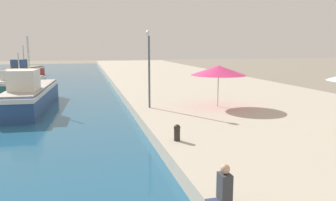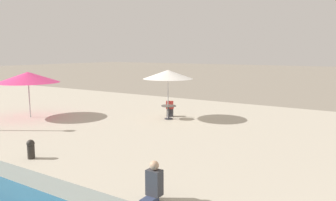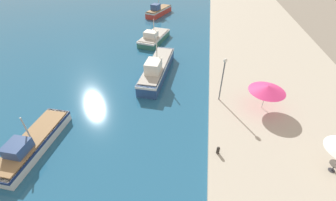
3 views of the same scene
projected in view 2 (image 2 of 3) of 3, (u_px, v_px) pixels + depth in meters
The scene contains 6 objects.
cafe_umbrella_pink at pixel (168, 74), 17.27m from camera, with size 2.66×2.66×2.63m.
cafe_umbrella_white at pixel (28, 77), 17.75m from camera, with size 3.32×3.32×2.50m.
cafe_table at pixel (169, 109), 17.48m from camera, with size 0.80×0.80×0.74m.
cafe_chair_left at pixel (170, 111), 18.22m from camera, with size 0.56×0.55×0.91m.
person_at_quay at pixel (153, 184), 7.79m from camera, with size 0.55×0.36×1.01m.
mooring_bollard at pixel (31, 149), 11.01m from camera, with size 0.26×0.26×0.65m.
Camera 2 is at (-5.77, 3.09, 4.18)m, focal length 35.00 mm.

